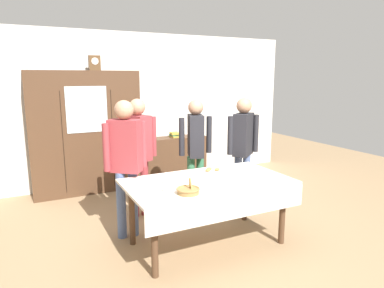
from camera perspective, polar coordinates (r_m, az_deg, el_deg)
name	(u,v)px	position (r m, az deg, el deg)	size (l,w,h in m)	color
ground_plane	(199,236)	(4.36, 1.21, -15.08)	(12.00, 12.00, 0.00)	#997A56
back_wall	(133,109)	(6.41, -9.83, 5.80)	(6.40, 0.10, 2.70)	silver
dining_table	(209,189)	(3.91, 2.86, -7.55)	(1.85, 1.04, 0.77)	#4C3321
wall_cabinet	(86,133)	(5.96, -17.21, 1.81)	(1.76, 0.46, 2.02)	#4C3321
mantel_clock	(94,63)	(5.93, -15.89, 12.81)	(0.18, 0.11, 0.24)	brown
bookshelf_low	(175,158)	(6.58, -2.86, -2.29)	(1.19, 0.35, 0.80)	#4C3321
book_stack	(175,135)	(6.49, -2.90, 1.55)	(0.18, 0.22, 0.09)	#B29333
tea_cup_center	(227,178)	(3.91, 5.85, -5.70)	(0.13, 0.13, 0.06)	white
tea_cup_back_edge	(225,183)	(3.75, 5.55, -6.42)	(0.13, 0.13, 0.06)	white
tea_cup_far_right	(167,190)	(3.52, -4.21, -7.58)	(0.13, 0.13, 0.06)	silver
tea_cup_mid_right	(166,182)	(3.78, -4.26, -6.24)	(0.13, 0.13, 0.06)	white
bread_basket	(188,190)	(3.47, -0.64, -7.70)	(0.24, 0.24, 0.16)	#9E7542
pastry_plate	(212,171)	(4.25, 3.37, -4.49)	(0.28, 0.28, 0.05)	white
spoon_mid_right	(196,184)	(3.78, 0.62, -6.59)	(0.12, 0.02, 0.01)	silver
spoon_near_left	(189,179)	(3.93, -0.51, -5.91)	(0.12, 0.02, 0.01)	silver
person_by_cabinet	(138,146)	(4.72, -8.90, -0.36)	(0.52, 0.41, 1.64)	#933338
person_behind_table_left	(243,142)	(5.00, 8.47, 0.25)	(0.52, 0.38, 1.63)	slate
person_near_right_end	(196,144)	(4.94, 0.61, 0.04)	(0.52, 0.41, 1.61)	#33704C
person_behind_table_right	(126,156)	(4.11, -10.98, -1.91)	(0.52, 0.38, 1.66)	slate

